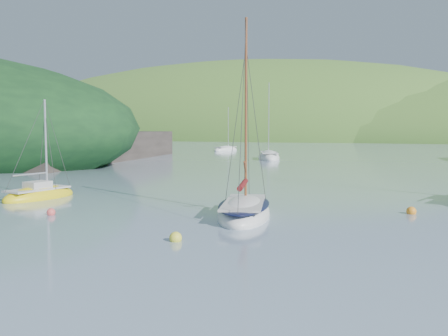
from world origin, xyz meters
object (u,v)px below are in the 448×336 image
at_px(distant_sloop_c, 226,150).
at_px(distant_sloop_a, 269,158).
at_px(daysailer_white, 244,212).
at_px(sailboat_yellow, 39,196).

bearing_deg(distant_sloop_c, distant_sloop_a, -38.29).
distance_m(daysailer_white, distant_sloop_c, 63.81).
xyz_separation_m(sailboat_yellow, distant_sloop_c, (-12.70, 57.60, -0.01)).
bearing_deg(sailboat_yellow, distant_sloop_c, 109.98).
xyz_separation_m(daysailer_white, distant_sloop_a, (-11.86, 39.83, -0.04)).
height_order(daysailer_white, distant_sloop_c, daysailer_white).
height_order(daysailer_white, distant_sloop_a, distant_sloop_a).
bearing_deg(daysailer_white, sailboat_yellow, 160.55).
bearing_deg(distant_sloop_c, sailboat_yellow, -62.87).
distance_m(sailboat_yellow, distant_sloop_a, 39.10).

